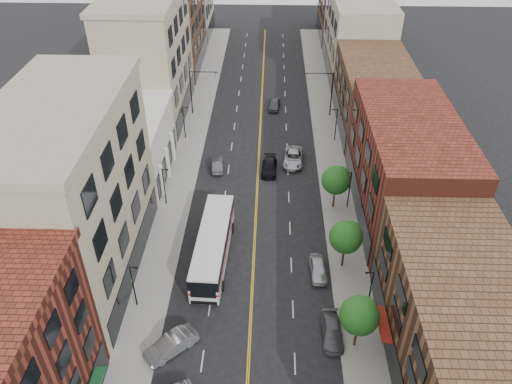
# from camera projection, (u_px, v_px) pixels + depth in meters

# --- Properties ---
(ground) EXTENTS (220.00, 220.00, 0.00)m
(ground) POSITION_uv_depth(u_px,v_px,m) (247.00, 383.00, 41.35)
(ground) COLOR black
(ground) RESTS_ON ground
(sidewalk_left) EXTENTS (4.00, 110.00, 0.15)m
(sidewalk_left) POSITION_uv_depth(u_px,v_px,m) (187.00, 156.00, 69.81)
(sidewalk_left) COLOR gray
(sidewalk_left) RESTS_ON ground
(sidewalk_right) EXTENTS (4.00, 110.00, 0.15)m
(sidewalk_right) POSITION_uv_depth(u_px,v_px,m) (331.00, 159.00, 69.30)
(sidewalk_right) COLOR gray
(sidewalk_right) RESTS_ON ground
(bldg_l_tanoffice) EXTENTS (10.00, 22.00, 18.00)m
(bldg_l_tanoffice) POSITION_uv_depth(u_px,v_px,m) (73.00, 199.00, 46.96)
(bldg_l_tanoffice) COLOR gray
(bldg_l_tanoffice) RESTS_ON ground
(bldg_l_white) EXTENTS (10.00, 14.00, 8.00)m
(bldg_l_white) POSITION_uv_depth(u_px,v_px,m) (127.00, 146.00, 64.44)
(bldg_l_white) COLOR silver
(bldg_l_white) RESTS_ON ground
(bldg_l_far_a) EXTENTS (10.00, 20.00, 18.00)m
(bldg_l_far_a) POSITION_uv_depth(u_px,v_px,m) (149.00, 60.00, 75.21)
(bldg_l_far_a) COLOR gray
(bldg_l_far_a) RESTS_ON ground
(bldg_l_far_b) EXTENTS (10.00, 20.00, 15.00)m
(bldg_l_far_b) POSITION_uv_depth(u_px,v_px,m) (172.00, 27.00, 92.24)
(bldg_l_far_b) COLOR brown
(bldg_l_far_b) RESTS_ON ground
(bldg_r_near) EXTENTS (10.00, 26.00, 10.00)m
(bldg_r_near) POSITION_uv_depth(u_px,v_px,m) (469.00, 351.00, 37.97)
(bldg_r_near) COLOR brown
(bldg_r_near) RESTS_ON ground
(bldg_r_mid) EXTENTS (10.00, 22.00, 12.00)m
(bldg_r_mid) POSITION_uv_depth(u_px,v_px,m) (405.00, 167.00, 56.75)
(bldg_r_mid) COLOR #592117
(bldg_r_mid) RESTS_ON ground
(bldg_r_far_a) EXTENTS (10.00, 20.00, 10.00)m
(bldg_r_far_a) POSITION_uv_depth(u_px,v_px,m) (375.00, 96.00, 74.29)
(bldg_r_far_a) COLOR brown
(bldg_r_far_a) RESTS_ON ground
(bldg_r_far_b) EXTENTS (10.00, 22.00, 14.00)m
(bldg_r_far_b) POSITION_uv_depth(u_px,v_px,m) (357.00, 35.00, 90.06)
(bldg_r_far_b) COLOR gray
(bldg_r_far_b) RESTS_ON ground
(bldg_r_far_c) EXTENTS (10.00, 18.00, 11.00)m
(bldg_r_far_c) POSITION_uv_depth(u_px,v_px,m) (344.00, 11.00, 107.09)
(bldg_r_far_c) COLOR brown
(bldg_r_far_c) RESTS_ON ground
(tree_r_1) EXTENTS (3.40, 3.40, 5.59)m
(tree_r_1) POSITION_uv_depth(u_px,v_px,m) (360.00, 314.00, 41.96)
(tree_r_1) COLOR black
(tree_r_1) RESTS_ON sidewalk_right
(tree_r_2) EXTENTS (3.40, 3.40, 5.59)m
(tree_r_2) POSITION_uv_depth(u_px,v_px,m) (347.00, 236.00, 50.03)
(tree_r_2) COLOR black
(tree_r_2) RESTS_ON sidewalk_right
(tree_r_3) EXTENTS (3.40, 3.40, 5.59)m
(tree_r_3) POSITION_uv_depth(u_px,v_px,m) (337.00, 179.00, 58.10)
(tree_r_3) COLOR black
(tree_r_3) RESTS_ON sidewalk_right
(lamp_l_1) EXTENTS (0.81, 0.55, 5.05)m
(lamp_l_1) POSITION_uv_depth(u_px,v_px,m) (133.00, 284.00, 46.33)
(lamp_l_1) COLOR black
(lamp_l_1) RESTS_ON sidewalk_left
(lamp_l_2) EXTENTS (0.81, 0.55, 5.05)m
(lamp_l_2) POSITION_uv_depth(u_px,v_px,m) (164.00, 185.00, 59.24)
(lamp_l_2) COLOR black
(lamp_l_2) RESTS_ON sidewalk_left
(lamp_l_3) EXTENTS (0.81, 0.55, 5.05)m
(lamp_l_3) POSITION_uv_depth(u_px,v_px,m) (184.00, 121.00, 72.16)
(lamp_l_3) COLOR black
(lamp_l_3) RESTS_ON sidewalk_left
(lamp_r_1) EXTENTS (0.81, 0.55, 5.05)m
(lamp_r_1) POSITION_uv_depth(u_px,v_px,m) (370.00, 289.00, 45.77)
(lamp_r_1) COLOR black
(lamp_r_1) RESTS_ON sidewalk_right
(lamp_r_2) EXTENTS (0.81, 0.55, 5.05)m
(lamp_r_2) POSITION_uv_depth(u_px,v_px,m) (349.00, 188.00, 58.69)
(lamp_r_2) COLOR black
(lamp_r_2) RESTS_ON sidewalk_right
(lamp_r_3) EXTENTS (0.81, 0.55, 5.05)m
(lamp_r_3) POSITION_uv_depth(u_px,v_px,m) (336.00, 123.00, 71.60)
(lamp_r_3) COLOR black
(lamp_r_3) RESTS_ON sidewalk_right
(signal_mast_left) EXTENTS (4.49, 0.18, 7.20)m
(signal_mast_left) POSITION_uv_depth(u_px,v_px,m) (195.00, 87.00, 77.61)
(signal_mast_left) COLOR black
(signal_mast_left) RESTS_ON sidewalk_left
(signal_mast_right) EXTENTS (4.49, 0.18, 7.20)m
(signal_mast_right) POSITION_uv_depth(u_px,v_px,m) (327.00, 89.00, 77.09)
(signal_mast_right) COLOR black
(signal_mast_right) RESTS_ON sidewalk_right
(city_bus) EXTENTS (3.67, 13.57, 3.46)m
(city_bus) POSITION_uv_depth(u_px,v_px,m) (213.00, 244.00, 52.21)
(city_bus) COLOR silver
(city_bus) RESTS_ON ground
(car_angle_b) EXTENTS (4.76, 4.54, 1.61)m
(car_angle_b) POSITION_uv_depth(u_px,v_px,m) (171.00, 345.00, 43.45)
(car_angle_b) COLOR #B2B5BA
(car_angle_b) RESTS_ON ground
(car_parked_mid) EXTENTS (1.91, 4.55, 1.31)m
(car_parked_mid) POSITION_uv_depth(u_px,v_px,m) (332.00, 332.00, 44.75)
(car_parked_mid) COLOR #55545A
(car_parked_mid) RESTS_ON ground
(car_parked_far) EXTENTS (1.91, 4.29, 1.43)m
(car_parked_far) POSITION_uv_depth(u_px,v_px,m) (318.00, 269.00, 51.06)
(car_parked_far) COLOR #B5B9BD
(car_parked_far) RESTS_ON ground
(car_lane_behind) EXTENTS (1.87, 4.22, 1.35)m
(car_lane_behind) POSITION_uv_depth(u_px,v_px,m) (217.00, 165.00, 66.96)
(car_lane_behind) COLOR #46464A
(car_lane_behind) RESTS_ON ground
(car_lane_a) EXTENTS (2.18, 4.92, 1.40)m
(car_lane_a) POSITION_uv_depth(u_px,v_px,m) (269.00, 167.00, 66.46)
(car_lane_a) COLOR black
(car_lane_a) RESTS_ON ground
(car_lane_b) EXTENTS (3.04, 5.80, 1.56)m
(car_lane_b) POSITION_uv_depth(u_px,v_px,m) (293.00, 158.00, 68.21)
(car_lane_b) COLOR #B3B6BC
(car_lane_b) RESTS_ON ground
(car_lane_c) EXTENTS (2.19, 4.43, 1.45)m
(car_lane_c) POSITION_uv_depth(u_px,v_px,m) (274.00, 104.00, 81.50)
(car_lane_c) COLOR #4C4B50
(car_lane_c) RESTS_ON ground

